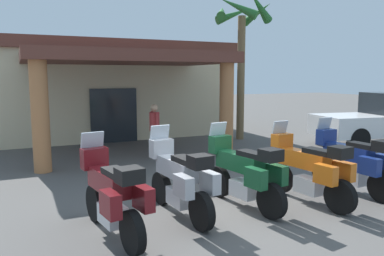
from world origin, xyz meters
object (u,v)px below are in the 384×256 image
(motel_building, at_px, (100,88))
(motorcycle_maroon, at_px, (112,195))
(palm_tree_near_portico, at_px, (242,32))
(motorcycle_orange, at_px, (310,169))
(pedestrian, at_px, (155,127))
(motorcycle_blue, at_px, (353,162))
(motorcycle_green, at_px, (244,173))
(motorcycle_silver, at_px, (180,180))

(motel_building, bearing_deg, motorcycle_maroon, -100.37)
(motel_building, xyz_separation_m, palm_tree_near_portico, (4.88, -3.95, 2.25))
(motorcycle_maroon, bearing_deg, motorcycle_orange, -99.25)
(pedestrian, bearing_deg, palm_tree_near_portico, 22.04)
(motorcycle_blue, bearing_deg, pedestrian, 22.81)
(motel_building, relative_size, palm_tree_near_portico, 1.90)
(motel_building, bearing_deg, motorcycle_orange, -80.35)
(motel_building, relative_size, motorcycle_orange, 5.01)
(motorcycle_maroon, xyz_separation_m, palm_tree_near_portico, (6.96, 7.40, 3.61))
(motorcycle_green, bearing_deg, motorcycle_orange, -113.07)
(motorcycle_silver, height_order, motorcycle_green, same)
(motorcycle_blue, relative_size, palm_tree_near_portico, 0.38)
(motorcycle_green, bearing_deg, motorcycle_blue, -103.57)
(palm_tree_near_portico, bearing_deg, motorcycle_blue, -102.46)
(pedestrian, xyz_separation_m, palm_tree_near_portico, (4.34, 1.88, 3.33))
(motorcycle_silver, distance_m, motorcycle_blue, 4.02)
(motel_building, height_order, motorcycle_maroon, motel_building)
(motorcycle_green, distance_m, palm_tree_near_portico, 9.03)
(motorcycle_orange, bearing_deg, motel_building, 2.10)
(motorcycle_orange, xyz_separation_m, motorcycle_blue, (1.34, 0.12, 0.00))
(motorcycle_silver, bearing_deg, motorcycle_blue, -99.40)
(pedestrian, bearing_deg, motorcycle_green, -90.82)
(motorcycle_blue, bearing_deg, motel_building, 12.30)
(pedestrian, distance_m, palm_tree_near_portico, 5.78)
(motorcycle_maroon, distance_m, palm_tree_near_portico, 10.78)
(motorcycle_maroon, bearing_deg, palm_tree_near_portico, -52.17)
(motorcycle_silver, relative_size, motorcycle_blue, 1.00)
(motel_building, xyz_separation_m, motorcycle_orange, (1.93, -11.37, -1.36))
(motel_building, xyz_separation_m, pedestrian, (0.54, -5.83, -1.08))
(motorcycle_orange, bearing_deg, motorcycle_silver, 74.05)
(motorcycle_orange, relative_size, motorcycle_blue, 1.00)
(motorcycle_green, bearing_deg, motorcycle_silver, 78.31)
(motel_building, height_order, motorcycle_orange, motel_building)
(motorcycle_silver, height_order, pedestrian, pedestrian)
(motorcycle_silver, bearing_deg, pedestrian, -19.52)
(motel_building, distance_m, motorcycle_maroon, 11.62)
(motorcycle_maroon, xyz_separation_m, motorcycle_blue, (5.34, 0.10, 0.00))
(motorcycle_maroon, height_order, motorcycle_orange, same)
(pedestrian, bearing_deg, motorcycle_orange, -77.33)
(motorcycle_orange, distance_m, pedestrian, 5.72)
(motorcycle_green, distance_m, motorcycle_blue, 2.68)
(motorcycle_maroon, height_order, pedestrian, pedestrian)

